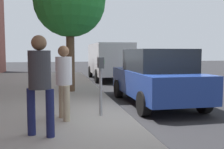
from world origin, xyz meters
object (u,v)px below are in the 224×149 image
Objects in this scene: parked_van_far at (109,59)px; street_tree at (70,2)px; traffic_signal at (71,37)px; pedestrian_at_meter at (64,77)px; pedestrian_bystander at (40,77)px; parking_meter at (101,74)px; parked_sedan_near at (156,77)px.

street_tree is at bearing 154.35° from parked_van_far.
street_tree is at bearing 176.75° from traffic_signal.
pedestrian_bystander reaches higher than pedestrian_at_meter.
parking_meter is at bearing -178.95° from traffic_signal.
pedestrian_at_meter reaches higher than parking_meter.
parked_van_far is at bearing -25.65° from street_tree.
pedestrian_bystander is 0.38× the size of street_tree.
parked_sedan_near is (2.98, -3.37, -0.35)m from pedestrian_bystander.
parked_sedan_near is 0.84× the size of parked_van_far.
parking_meter is 0.77× the size of pedestrian_bystander.
parked_sedan_near is 0.91× the size of street_tree.
traffic_signal reaches higher than parked_van_far.
traffic_signal reaches higher than parking_meter.
parked_van_far reaches higher than pedestrian_at_meter.
parking_meter is 10.09m from traffic_signal.
parking_meter is 9.74m from parked_van_far.
parked_van_far reaches higher than parked_sedan_near.
street_tree is at bearing 46.01° from parked_sedan_near.
parking_meter is 4.86m from street_tree.
street_tree is (4.35, -0.35, 2.49)m from pedestrian_at_meter.
pedestrian_at_meter is 0.34× the size of street_tree.
parked_sedan_near is 7.84m from parked_van_far.
parked_van_far is (10.81, -3.37, 0.02)m from pedestrian_bystander.
parked_van_far is at bearing 0.00° from parked_sedan_near.
pedestrian_at_meter is at bearing 8.45° from pedestrian_bystander.
traffic_signal is (0.47, 2.24, 1.32)m from parked_van_far.
street_tree reaches higher than parked_sedan_near.
pedestrian_at_meter is 1.21m from pedestrian_bystander.
pedestrian_at_meter is 0.38× the size of parked_sedan_near.
parking_meter is 0.39× the size of traffic_signal.
pedestrian_bystander is 0.35× the size of parked_van_far.
parking_meter is 2.68m from parked_sedan_near.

